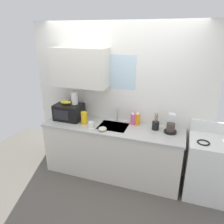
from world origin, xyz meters
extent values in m
cube|color=white|center=(0.00, 0.35, 1.25)|extent=(3.05, 0.10, 2.50)
cube|color=silver|center=(-0.61, 0.14, 1.79)|extent=(0.94, 0.32, 0.62)
cube|color=silver|center=(0.01, 0.31, 1.73)|extent=(0.56, 0.02, 0.55)
cube|color=silver|center=(0.00, 0.00, 0.43)|extent=(2.25, 0.60, 0.86)
cube|color=#B7B7B2|center=(0.00, 0.00, 0.88)|extent=(2.28, 0.63, 0.03)
cube|color=#9EA0A5|center=(0.01, 0.02, 0.83)|extent=(0.46, 0.38, 0.14)
cylinder|color=#B2B5BA|center=(0.01, 0.24, 1.02)|extent=(0.03, 0.03, 0.23)
cube|color=white|center=(1.49, 0.00, 0.45)|extent=(0.60, 0.60, 0.90)
torus|color=black|center=(1.37, -0.10, 0.91)|extent=(0.17, 0.17, 0.02)
cube|color=white|center=(1.49, 0.28, 0.99)|extent=(0.60, 0.04, 0.18)
cube|color=black|center=(-0.81, 0.05, 1.04)|extent=(0.46, 0.34, 0.27)
cube|color=black|center=(-0.86, -0.12, 1.04)|extent=(0.28, 0.01, 0.17)
ellipsoid|color=gold|center=(-0.86, 0.05, 1.20)|extent=(0.20, 0.11, 0.07)
cylinder|color=white|center=(-0.71, 0.10, 1.28)|extent=(0.11, 0.11, 0.22)
cylinder|color=black|center=(0.91, 0.08, 0.92)|extent=(0.19, 0.19, 0.03)
cylinder|color=#3F332D|center=(0.91, 0.07, 1.00)|extent=(0.12, 0.12, 0.13)
cube|color=silver|center=(0.91, 0.15, 1.05)|extent=(0.11, 0.09, 0.26)
cylinder|color=#E55999|center=(0.29, 0.19, 0.99)|extent=(0.07, 0.07, 0.18)
cone|color=white|center=(0.29, 0.19, 1.10)|extent=(0.05, 0.05, 0.04)
cylinder|color=orange|center=(0.37, 0.20, 1.00)|extent=(0.07, 0.07, 0.19)
cone|color=white|center=(0.37, 0.20, 1.11)|extent=(0.05, 0.05, 0.04)
cylinder|color=gold|center=(-0.47, -0.05, 1.00)|extent=(0.10, 0.10, 0.21)
cylinder|color=white|center=(-0.31, -0.14, 0.95)|extent=(0.08, 0.08, 0.09)
cylinder|color=black|center=(0.68, 0.12, 0.97)|extent=(0.11, 0.11, 0.13)
cylinder|color=olive|center=(0.66, 0.12, 1.06)|extent=(0.01, 0.02, 0.23)
cylinder|color=olive|center=(0.69, 0.13, 1.06)|extent=(0.01, 0.02, 0.23)
cylinder|color=olive|center=(0.68, 0.10, 1.05)|extent=(0.03, 0.01, 0.21)
ellipsoid|color=beige|center=(-0.09, -0.20, 0.93)|extent=(0.13, 0.13, 0.06)
camera|label=1|loc=(1.01, -2.93, 2.34)|focal=33.84mm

